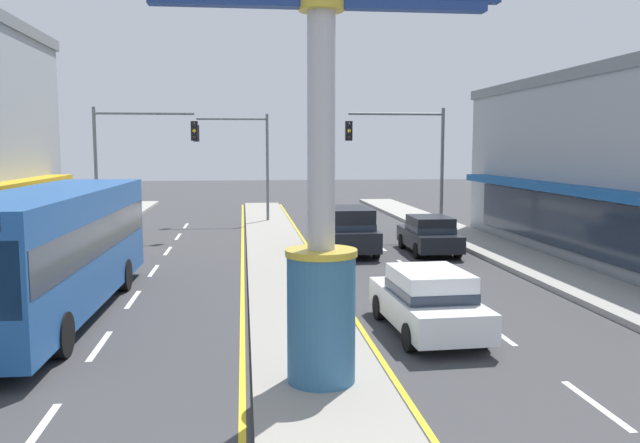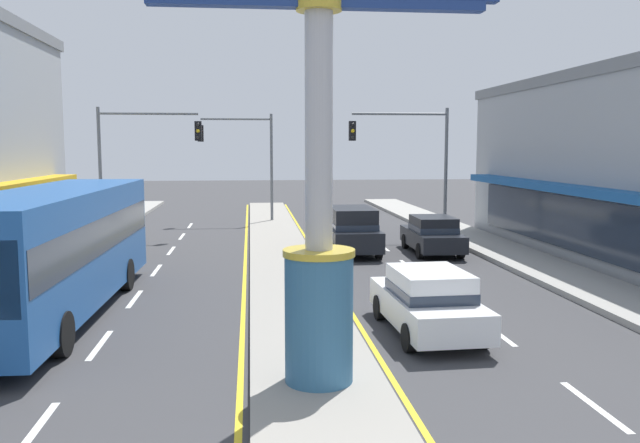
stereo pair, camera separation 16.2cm
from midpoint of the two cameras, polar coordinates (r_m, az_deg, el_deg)
median_strip at (r=23.66m, az=-2.92°, el=-3.89°), size 2.48×52.00×0.14m
sidewalk_left at (r=23.03m, az=-25.96°, el=-4.79°), size 2.54×60.00×0.18m
sidewalk_right at (r=24.02m, az=19.68°, el=-4.06°), size 2.54×60.00×0.18m
lane_markings at (r=22.34m, az=-2.72°, el=-4.68°), size 9.22×52.00×0.01m
district_sign at (r=11.42m, az=0.31°, el=4.23°), size 6.27×1.29×7.97m
traffic_light_left_side at (r=32.19m, az=-15.50°, el=6.13°), size 4.86×0.46×6.20m
traffic_light_right_side at (r=31.76m, az=8.07°, el=6.30°), size 4.86×0.46×6.20m
traffic_light_median_far at (r=37.49m, az=-6.44°, el=6.27°), size 4.20×0.46×6.20m
sedan_near_right_lane at (r=15.54m, az=9.70°, el=-6.82°), size 1.97×4.37×1.53m
bus_far_right_lane at (r=18.02m, az=-21.88°, el=-1.85°), size 2.80×11.26×3.26m
suv_near_left_lane at (r=26.66m, az=2.94°, el=-0.72°), size 1.97×4.60×1.90m
sedan_mid_left_lane at (r=27.09m, az=9.95°, el=-1.11°), size 1.91×4.34×1.53m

